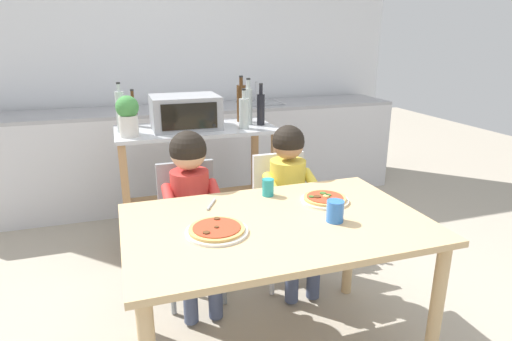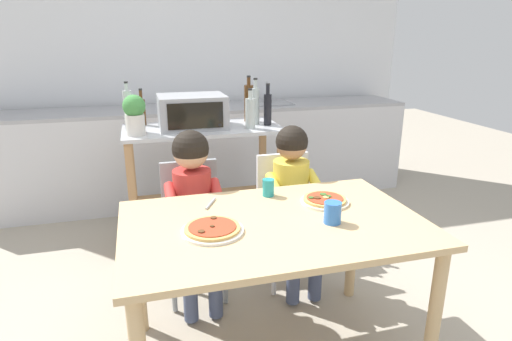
% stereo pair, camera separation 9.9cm
% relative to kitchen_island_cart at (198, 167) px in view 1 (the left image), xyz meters
% --- Properties ---
extents(ground_plane, '(10.65, 10.65, 0.00)m').
position_rel_kitchen_island_cart_xyz_m(ground_plane, '(0.11, -0.28, -0.60)').
color(ground_plane, '#A89E8C').
extents(back_wall_tiled, '(4.50, 0.12, 2.70)m').
position_rel_kitchen_island_cart_xyz_m(back_wall_tiled, '(0.11, 1.38, 0.75)').
color(back_wall_tiled, silver).
rests_on(back_wall_tiled, ground).
extents(kitchen_counter, '(4.05, 0.60, 1.10)m').
position_rel_kitchen_island_cart_xyz_m(kitchen_counter, '(0.11, 0.97, -0.15)').
color(kitchen_counter, silver).
rests_on(kitchen_counter, ground).
extents(kitchen_island_cart, '(1.13, 0.55, 0.90)m').
position_rel_kitchen_island_cart_xyz_m(kitchen_island_cart, '(0.00, 0.00, 0.00)').
color(kitchen_island_cart, '#B7BABF').
rests_on(kitchen_island_cart, ground).
extents(toaster_oven, '(0.47, 0.38, 0.23)m').
position_rel_kitchen_island_cart_xyz_m(toaster_oven, '(-0.07, 0.01, 0.42)').
color(toaster_oven, '#999BA0').
rests_on(toaster_oven, kitchen_island_cart).
extents(bottle_slim_sauce, '(0.05, 0.05, 0.27)m').
position_rel_kitchen_island_cart_xyz_m(bottle_slim_sauce, '(-0.41, 0.20, 0.41)').
color(bottle_slim_sauce, '#4C2D14').
rests_on(bottle_slim_sauce, kitchen_island_cart).
extents(bottle_dark_olive_oil, '(0.06, 0.06, 0.31)m').
position_rel_kitchen_island_cart_xyz_m(bottle_dark_olive_oil, '(0.48, -0.05, 0.42)').
color(bottle_dark_olive_oil, black).
rests_on(bottle_dark_olive_oil, kitchen_island_cart).
extents(bottle_squat_spirits, '(0.07, 0.07, 0.28)m').
position_rel_kitchen_island_cart_xyz_m(bottle_squat_spirits, '(0.32, -0.13, 0.41)').
color(bottle_squat_spirits, '#ADB7B2').
rests_on(bottle_squat_spirits, kitchen_island_cart).
extents(bottle_brown_beer, '(0.07, 0.07, 0.35)m').
position_rel_kitchen_island_cart_xyz_m(bottle_brown_beer, '(0.38, 0.13, 0.45)').
color(bottle_brown_beer, '#4C2D14').
rests_on(bottle_brown_beer, kitchen_island_cart).
extents(bottle_clear_vinegar, '(0.06, 0.06, 0.34)m').
position_rel_kitchen_island_cart_xyz_m(bottle_clear_vinegar, '(0.40, -0.00, 0.44)').
color(bottle_clear_vinegar, '#ADB7B2').
rests_on(bottle_clear_vinegar, kitchen_island_cart).
extents(bottle_tall_green_wine, '(0.06, 0.06, 0.34)m').
position_rel_kitchen_island_cart_xyz_m(bottle_tall_green_wine, '(-0.51, 0.01, 0.44)').
color(bottle_tall_green_wine, '#ADB7B2').
rests_on(bottle_tall_green_wine, kitchen_island_cart).
extents(potted_herb_plant, '(0.15, 0.15, 0.27)m').
position_rel_kitchen_island_cart_xyz_m(potted_herb_plant, '(-0.47, -0.14, 0.45)').
color(potted_herb_plant, beige).
rests_on(potted_herb_plant, kitchen_island_cart).
extents(dining_table, '(1.37, 0.87, 0.74)m').
position_rel_kitchen_island_cart_xyz_m(dining_table, '(0.11, -1.35, 0.03)').
color(dining_table, tan).
rests_on(dining_table, ground).
extents(dining_chair_left, '(0.36, 0.36, 0.81)m').
position_rel_kitchen_island_cart_xyz_m(dining_chair_left, '(-0.18, -0.65, -0.12)').
color(dining_chair_left, gray).
rests_on(dining_chair_left, ground).
extents(dining_chair_right, '(0.36, 0.36, 0.81)m').
position_rel_kitchen_island_cart_xyz_m(dining_chair_right, '(0.43, -0.65, -0.12)').
color(dining_chair_right, silver).
rests_on(dining_chair_right, ground).
extents(child_in_red_shirt, '(0.32, 0.42, 1.02)m').
position_rel_kitchen_island_cart_xyz_m(child_in_red_shirt, '(-0.18, -0.77, 0.08)').
color(child_in_red_shirt, '#424C6B').
rests_on(child_in_red_shirt, ground).
extents(child_in_yellow_shirt, '(0.32, 0.42, 1.01)m').
position_rel_kitchen_island_cart_xyz_m(child_in_yellow_shirt, '(0.43, -0.77, 0.06)').
color(child_in_yellow_shirt, '#424C6B').
rests_on(child_in_yellow_shirt, ground).
extents(pizza_plate_white, '(0.27, 0.27, 0.03)m').
position_rel_kitchen_island_cart_xyz_m(pizza_plate_white, '(-0.18, -1.39, 0.14)').
color(pizza_plate_white, white).
rests_on(pizza_plate_white, dining_table).
extents(pizza_plate_cream, '(0.24, 0.24, 0.03)m').
position_rel_kitchen_island_cart_xyz_m(pizza_plate_cream, '(0.43, -1.20, 0.14)').
color(pizza_plate_cream, beige).
rests_on(pizza_plate_cream, dining_table).
extents(drinking_cup_teal, '(0.06, 0.06, 0.09)m').
position_rel_kitchen_island_cart_xyz_m(drinking_cup_teal, '(0.18, -1.03, 0.18)').
color(drinking_cup_teal, teal).
rests_on(drinking_cup_teal, dining_table).
extents(drinking_cup_blue, '(0.08, 0.08, 0.10)m').
position_rel_kitchen_island_cart_xyz_m(drinking_cup_blue, '(0.36, -1.44, 0.18)').
color(drinking_cup_blue, blue).
rests_on(drinking_cup_blue, dining_table).
extents(serving_spoon, '(0.08, 0.13, 0.01)m').
position_rel_kitchen_island_cart_xyz_m(serving_spoon, '(-0.13, -1.07, 0.14)').
color(serving_spoon, '#B7BABF').
rests_on(serving_spoon, dining_table).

